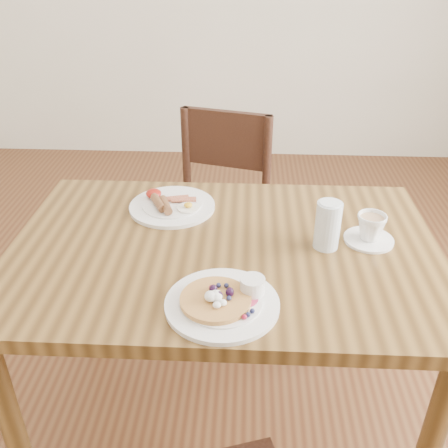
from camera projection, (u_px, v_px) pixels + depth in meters
The scene contains 7 objects.
ground at pixel (224, 422), 1.77m from camera, with size 5.00×5.00×0.00m, color #502A16.
dining_table at pixel (224, 274), 1.44m from camera, with size 1.20×0.80×0.75m.
chair_far at pixel (216, 210), 2.10m from camera, with size 0.51×0.51×0.88m.
pancake_plate at pixel (224, 300), 1.16m from camera, with size 0.27×0.27×0.06m.
breakfast_plate at pixel (171, 205), 1.58m from camera, with size 0.27×0.27×0.04m.
teacup_saucer at pixel (370, 230), 1.40m from camera, with size 0.14×0.14×0.08m.
water_glass at pixel (328, 225), 1.36m from camera, with size 0.07×0.07×0.14m, color silver.
Camera 1 is at (0.06, -1.17, 1.51)m, focal length 40.00 mm.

